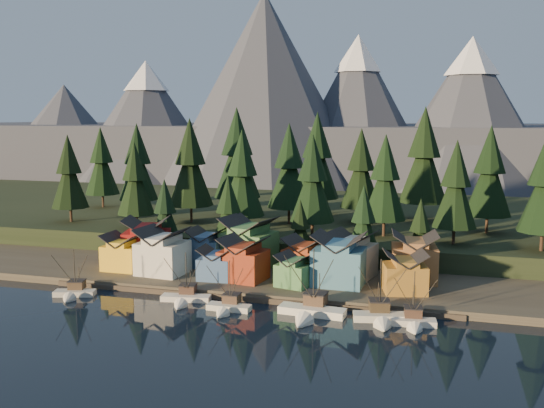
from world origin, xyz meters
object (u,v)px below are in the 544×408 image
(boat_5, at_px, (381,309))
(house_front_0, at_px, (123,251))
(boat_2, at_px, (184,293))
(house_back_1, at_px, (206,247))
(house_back_0, at_px, (147,240))
(boat_6, at_px, (414,315))
(house_front_1, at_px, (162,250))
(boat_3, at_px, (227,301))
(boat_4, at_px, (310,304))
(boat_0, at_px, (73,287))

(boat_5, distance_m, house_front_0, 58.92)
(boat_2, distance_m, house_back_1, 22.20)
(house_front_0, bearing_deg, house_back_0, 70.15)
(boat_6, relative_size, house_front_1, 1.00)
(boat_6, distance_m, house_front_1, 54.84)
(boat_3, bearing_deg, house_front_0, 151.38)
(boat_5, distance_m, house_front_1, 49.38)
(boat_2, height_order, boat_6, boat_2)
(boat_3, height_order, house_back_1, house_back_1)
(boat_4, height_order, boat_5, boat_4)
(boat_0, height_order, boat_5, boat_5)
(house_front_0, bearing_deg, boat_6, -13.10)
(boat_5, bearing_deg, house_back_0, 146.77)
(boat_2, height_order, house_front_0, house_front_0)
(boat_5, xyz_separation_m, house_back_0, (-54.53, 21.19, 4.62))
(boat_0, distance_m, boat_6, 64.00)
(boat_4, height_order, house_back_0, house_back_0)
(boat_5, xyz_separation_m, house_front_0, (-56.89, 14.97, 3.29))
(boat_2, bearing_deg, house_back_0, 122.70)
(boat_3, relative_size, house_back_1, 1.19)
(boat_5, bearing_deg, boat_3, 171.73)
(house_back_1, bearing_deg, house_back_0, -172.57)
(boat_2, bearing_deg, boat_3, -25.94)
(boat_0, bearing_deg, boat_5, -14.09)
(boat_5, height_order, house_front_1, house_front_1)
(boat_3, bearing_deg, boat_6, 2.46)
(boat_0, xyz_separation_m, boat_4, (46.41, 0.99, 0.35))
(boat_5, bearing_deg, boat_2, 166.26)
(house_back_0, height_order, house_back_1, house_back_0)
(boat_3, distance_m, boat_5, 26.96)
(boat_0, xyz_separation_m, boat_5, (58.51, 1.59, 0.33))
(boat_2, relative_size, boat_5, 0.88)
(boat_6, bearing_deg, house_back_1, 146.63)
(house_front_0, bearing_deg, boat_4, -18.20)
(boat_3, height_order, boat_5, boat_5)
(boat_3, distance_m, house_back_1, 28.18)
(boat_0, xyz_separation_m, house_front_1, (11.36, 15.66, 4.61))
(boat_3, height_order, boat_6, boat_6)
(boat_2, height_order, house_front_1, house_front_1)
(boat_6, bearing_deg, house_front_1, 157.70)
(boat_5, height_order, boat_6, boat_5)
(boat_3, distance_m, house_back_0, 36.25)
(boat_2, height_order, house_back_0, house_back_0)
(house_back_1, bearing_deg, house_front_0, -153.16)
(boat_0, height_order, boat_3, boat_0)
(house_front_0, relative_size, house_back_1, 0.94)
(boat_4, relative_size, house_front_1, 1.30)
(house_front_1, bearing_deg, house_front_0, 179.56)
(house_front_0, relative_size, house_back_0, 0.69)
(boat_3, relative_size, house_back_0, 0.87)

